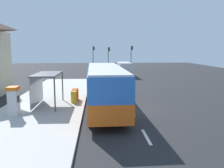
% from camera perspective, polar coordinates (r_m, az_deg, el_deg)
% --- Properties ---
extents(ground_plane, '(56.00, 92.00, 0.04)m').
position_cam_1_polar(ground_plane, '(32.09, 0.53, 0.28)').
color(ground_plane, '#262628').
extents(sidewalk_platform, '(6.20, 30.00, 0.18)m').
position_cam_1_polar(sidewalk_platform, '(20.59, -15.08, -4.34)').
color(sidewalk_platform, beige).
rests_on(sidewalk_platform, ground).
extents(lane_stripe_seg_0, '(0.16, 2.20, 0.01)m').
position_cam_1_polar(lane_stripe_seg_0, '(12.78, 8.27, -12.45)').
color(lane_stripe_seg_0, silver).
rests_on(lane_stripe_seg_0, ground).
extents(lane_stripe_seg_1, '(0.16, 2.20, 0.01)m').
position_cam_1_polar(lane_stripe_seg_1, '(17.47, 4.90, -6.64)').
color(lane_stripe_seg_1, silver).
rests_on(lane_stripe_seg_1, ground).
extents(lane_stripe_seg_2, '(0.16, 2.20, 0.01)m').
position_cam_1_polar(lane_stripe_seg_2, '(22.29, 3.02, -3.31)').
color(lane_stripe_seg_2, silver).
rests_on(lane_stripe_seg_2, ground).
extents(lane_stripe_seg_3, '(0.16, 2.20, 0.01)m').
position_cam_1_polar(lane_stripe_seg_3, '(27.18, 1.81, -1.16)').
color(lane_stripe_seg_3, silver).
rests_on(lane_stripe_seg_3, ground).
extents(lane_stripe_seg_4, '(0.16, 2.20, 0.01)m').
position_cam_1_polar(lane_stripe_seg_4, '(32.10, 0.98, 0.33)').
color(lane_stripe_seg_4, silver).
rests_on(lane_stripe_seg_4, ground).
extents(lane_stripe_seg_5, '(0.16, 2.20, 0.01)m').
position_cam_1_polar(lane_stripe_seg_5, '(37.04, 0.36, 1.42)').
color(lane_stripe_seg_5, silver).
rests_on(lane_stripe_seg_5, ground).
extents(lane_stripe_seg_6, '(0.16, 2.20, 0.01)m').
position_cam_1_polar(lane_stripe_seg_6, '(42.00, -0.10, 2.25)').
color(lane_stripe_seg_6, silver).
rests_on(lane_stripe_seg_6, ground).
extents(lane_stripe_seg_7, '(0.16, 2.20, 0.01)m').
position_cam_1_polar(lane_stripe_seg_7, '(46.97, -0.47, 2.91)').
color(lane_stripe_seg_7, silver).
rests_on(lane_stripe_seg_7, ground).
extents(bus, '(2.77, 11.07, 3.21)m').
position_cam_1_polar(bus, '(17.69, -1.70, -0.34)').
color(bus, orange).
rests_on(bus, ground).
extents(white_van, '(2.17, 5.26, 2.30)m').
position_cam_1_polar(white_van, '(39.64, 2.93, 3.81)').
color(white_van, silver).
rests_on(white_van, ground).
extents(sedan_near, '(1.94, 4.45, 1.52)m').
position_cam_1_polar(sedan_near, '(53.43, 1.35, 4.43)').
color(sedan_near, '#B7B7BC').
rests_on(sedan_near, ground).
extents(ticket_machine, '(0.66, 0.76, 1.94)m').
position_cam_1_polar(ticket_machine, '(16.82, -22.58, -3.78)').
color(ticket_machine, silver).
rests_on(ticket_machine, sidewalk_platform).
extents(recycling_bin_yellow, '(0.52, 0.52, 0.95)m').
position_cam_1_polar(recycling_bin_yellow, '(19.65, -9.13, -3.07)').
color(recycling_bin_yellow, yellow).
rests_on(recycling_bin_yellow, sidewalk_platform).
extents(recycling_bin_red, '(0.52, 0.52, 0.95)m').
position_cam_1_polar(recycling_bin_red, '(20.33, -8.94, -2.68)').
color(recycling_bin_red, red).
rests_on(recycling_bin_red, sidewalk_platform).
extents(recycling_bin_orange, '(0.52, 0.52, 0.95)m').
position_cam_1_polar(recycling_bin_orange, '(21.02, -8.77, -2.31)').
color(recycling_bin_orange, orange).
rests_on(recycling_bin_orange, sidewalk_platform).
extents(traffic_light_near_side, '(0.49, 0.28, 5.22)m').
position_cam_1_polar(traffic_light_near_side, '(54.13, 4.72, 7.28)').
color(traffic_light_near_side, '#2D2D2D').
rests_on(traffic_light_near_side, ground).
extents(traffic_light_far_side, '(0.49, 0.28, 5.17)m').
position_cam_1_polar(traffic_light_far_side, '(54.37, -4.48, 7.26)').
color(traffic_light_far_side, '#2D2D2D').
rests_on(traffic_light_far_side, ground).
extents(traffic_light_median, '(0.49, 0.28, 4.95)m').
position_cam_1_polar(traffic_light_median, '(55.23, -0.80, 7.16)').
color(traffic_light_median, '#2D2D2D').
rests_on(traffic_light_median, ground).
extents(bus_shelter, '(1.80, 4.00, 2.50)m').
position_cam_1_polar(bus_shelter, '(18.93, -16.16, 0.69)').
color(bus_shelter, '#4C4C51').
rests_on(bus_shelter, sidewalk_platform).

